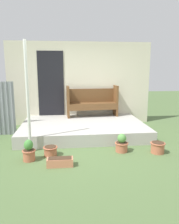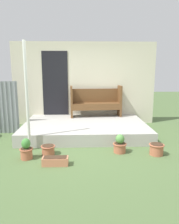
# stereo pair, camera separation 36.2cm
# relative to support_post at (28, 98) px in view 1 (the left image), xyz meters

# --- Properties ---
(ground_plane) EXTENTS (24.00, 24.00, 0.00)m
(ground_plane) POSITION_rel_support_post_xyz_m (1.21, 0.10, -1.18)
(ground_plane) COLOR #516B3D
(porch_slab) EXTENTS (3.33, 2.23, 0.30)m
(porch_slab) POSITION_rel_support_post_xyz_m (1.25, 1.21, -1.03)
(porch_slab) COLOR #B2AFA8
(porch_slab) RESTS_ON ground_plane
(house_wall) EXTENTS (4.53, 0.08, 2.60)m
(house_wall) POSITION_rel_support_post_xyz_m (1.21, 2.36, 0.12)
(house_wall) COLOR beige
(house_wall) RESTS_ON ground_plane
(support_post) EXTENTS (0.06, 0.06, 2.35)m
(support_post) POSITION_rel_support_post_xyz_m (0.00, 0.00, 0.00)
(support_post) COLOR white
(support_post) RESTS_ON ground_plane
(bench) EXTENTS (1.59, 0.51, 0.96)m
(bench) POSITION_rel_support_post_xyz_m (1.60, 2.07, -0.38)
(bench) COLOR brown
(bench) RESTS_ON porch_slab
(flower_pot_left) EXTENTS (0.27, 0.27, 0.43)m
(flower_pot_left) POSITION_rel_support_post_xyz_m (0.05, -0.49, -0.99)
(flower_pot_left) COLOR #B76647
(flower_pot_left) RESTS_ON ground_plane
(flower_pot_middle) EXTENTS (0.30, 0.30, 0.20)m
(flower_pot_middle) POSITION_rel_support_post_xyz_m (0.45, -0.28, -1.07)
(flower_pot_middle) COLOR #B76647
(flower_pot_middle) RESTS_ON ground_plane
(flower_pot_right) EXTENTS (0.30, 0.30, 0.40)m
(flower_pot_right) POSITION_rel_support_post_xyz_m (1.98, -0.23, -1.00)
(flower_pot_right) COLOR #B76647
(flower_pot_right) RESTS_ON ground_plane
(flower_pot_far_right) EXTENTS (0.32, 0.32, 0.24)m
(flower_pot_far_right) POSITION_rel_support_post_xyz_m (2.73, -0.38, -1.05)
(flower_pot_far_right) COLOR #B76647
(flower_pot_far_right) RESTS_ON ground_plane
(planter_box_rect) EXTENTS (0.48, 0.19, 0.16)m
(planter_box_rect) POSITION_rel_support_post_xyz_m (0.66, -0.81, -1.10)
(planter_box_rect) COLOR tan
(planter_box_rect) RESTS_ON ground_plane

